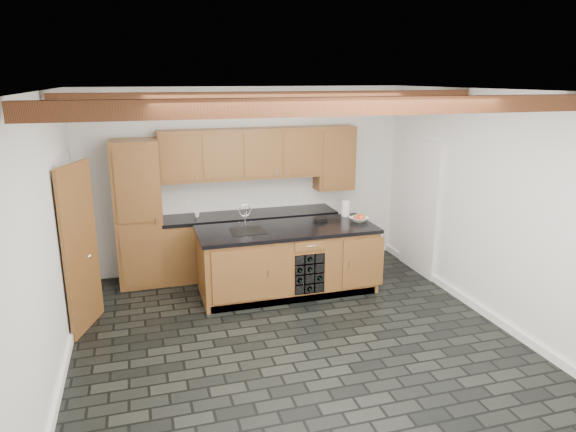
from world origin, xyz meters
The scene contains 10 objects.
ground centered at (0.00, 0.00, 0.00)m, with size 5.00×5.00×0.00m, color black.
room_shell centered at (-0.09, 0.53, 1.53)m, with size 5.01×5.00×5.00m.
back_cabinetry centered at (-0.38, 2.24, 0.98)m, with size 3.65×0.62×2.20m.
island centered at (0.31, 1.28, 0.46)m, with size 2.48×0.96×0.93m.
faucet centered at (-0.25, 1.33, 0.96)m, with size 0.45×0.40×0.34m.
kitchen_scale centered at (0.85, 1.46, 0.96)m, with size 0.21×0.16×0.06m.
fruit_bowl centered at (1.38, 1.31, 0.96)m, with size 0.26×0.26×0.06m, color silver.
fruit_cluster centered at (1.38, 1.31, 1.00)m, with size 0.16×0.17×0.07m.
paper_towel centered at (1.31, 1.65, 1.04)m, with size 0.12×0.12×0.22m, color white.
mug centered at (-0.82, 2.22, 0.97)m, with size 0.09×0.09×0.08m, color white.
Camera 1 is at (-1.60, -5.19, 2.93)m, focal length 32.00 mm.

